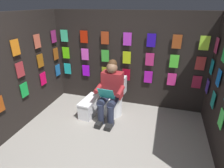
% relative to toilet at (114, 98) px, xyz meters
% --- Properties ---
extents(display_wall_back, '(3.38, 0.14, 2.03)m').
position_rel_toilet_xyz_m(display_wall_back, '(-0.15, -0.53, 0.69)').
color(display_wall_back, black).
rests_on(display_wall_back, ground).
extents(display_wall_right, '(0.14, 2.06, 2.03)m').
position_rel_toilet_xyz_m(display_wall_right, '(1.54, 0.55, 0.69)').
color(display_wall_right, black).
rests_on(display_wall_right, ground).
extents(toilet, '(0.41, 0.56, 0.77)m').
position_rel_toilet_xyz_m(toilet, '(0.00, 0.00, 0.00)').
color(toilet, white).
rests_on(toilet, ground).
extents(person_reading, '(0.54, 0.70, 1.19)m').
position_rel_toilet_xyz_m(person_reading, '(0.01, 0.23, 0.27)').
color(person_reading, maroon).
rests_on(person_reading, ground).
extents(comic_longbox_near, '(0.32, 0.65, 0.34)m').
position_rel_toilet_xyz_m(comic_longbox_near, '(0.46, 0.20, -0.15)').
color(comic_longbox_near, silver).
rests_on(comic_longbox_near, ground).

